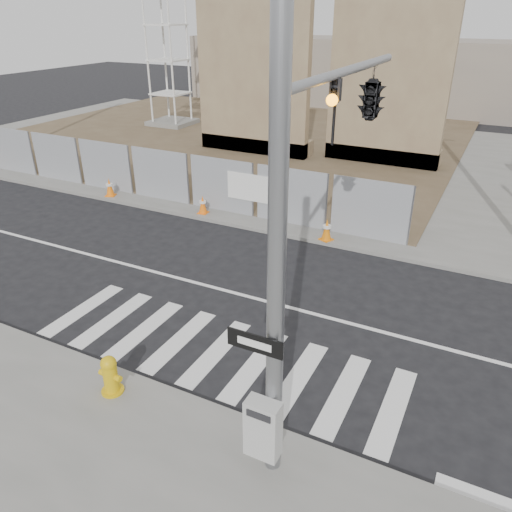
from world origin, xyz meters
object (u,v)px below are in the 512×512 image
at_px(signal_pole, 345,152).
at_px(fire_hydrant, 110,375).
at_px(traffic_cone_c, 203,205).
at_px(traffic_cone_d, 327,230).
at_px(traffic_cone_b, 110,187).

relative_size(signal_pole, fire_hydrant, 8.24).
height_order(fire_hydrant, traffic_cone_c, fire_hydrant).
bearing_deg(traffic_cone_d, fire_hydrant, -98.55).
relative_size(fire_hydrant, traffic_cone_b, 1.16).
bearing_deg(signal_pole, fire_hydrant, -144.22).
bearing_deg(signal_pole, traffic_cone_d, 109.90).
bearing_deg(fire_hydrant, traffic_cone_b, 134.14).
height_order(signal_pole, fire_hydrant, signal_pole).
height_order(signal_pole, traffic_cone_b, signal_pole).
relative_size(fire_hydrant, traffic_cone_d, 1.16).
height_order(signal_pole, traffic_cone_d, signal_pole).
xyz_separation_m(traffic_cone_b, traffic_cone_c, (4.42, 0.07, -0.03)).
distance_m(fire_hydrant, traffic_cone_c, 9.76).
bearing_deg(traffic_cone_c, signal_pole, -41.97).
distance_m(traffic_cone_c, traffic_cone_d, 4.94).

